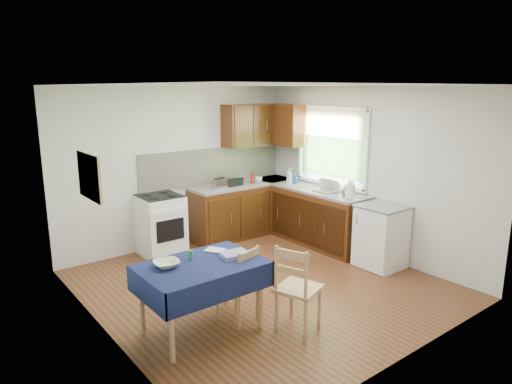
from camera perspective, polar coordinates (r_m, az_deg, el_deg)
floor at (r=5.99m, az=0.70°, el=-11.44°), size 4.20×4.20×0.00m
ceiling at (r=5.46m, az=0.77°, el=13.24°), size 4.00×4.20×0.02m
wall_back at (r=7.32m, az=-9.62°, el=3.13°), size 4.00×0.02×2.50m
wall_front at (r=4.22m, az=18.94°, el=-4.60°), size 4.00×0.02×2.50m
wall_left at (r=4.65m, az=-18.93°, el=-3.01°), size 0.02×4.20×2.50m
wall_right at (r=6.99m, az=13.65°, el=2.50°), size 0.02×4.20×2.50m
base_cabinets at (r=7.57m, az=2.79°, el=-2.74°), size 1.90×2.30×0.86m
worktop_back at (r=7.69m, az=-1.55°, el=0.97°), size 1.90×0.60×0.04m
worktop_right at (r=7.26m, az=8.01°, el=0.14°), size 0.60×1.70×0.04m
worktop_corner at (r=8.08m, az=2.16°, el=1.56°), size 0.60×0.60×0.04m
splashback at (r=7.64m, az=-5.26°, el=3.29°), size 2.70×0.02×0.60m
upper_cabinets at (r=7.84m, az=1.23°, el=8.37°), size 1.20×0.85×0.70m
stove at (r=7.01m, az=-11.79°, el=-4.03°), size 0.60×0.61×0.92m
window at (r=7.36m, az=9.40°, el=6.35°), size 0.04×1.48×1.26m
fridge at (r=6.63m, az=15.37°, el=-5.37°), size 0.58×0.60×0.89m
corkboard at (r=4.86m, az=-20.08°, el=1.81°), size 0.04×0.62×0.47m
dining_table at (r=4.71m, az=-6.86°, el=-10.05°), size 1.23×0.83×0.74m
chair_far at (r=4.95m, az=-1.97°, el=-11.19°), size 0.45×0.45×0.84m
chair_near at (r=4.78m, az=5.09°, el=-11.58°), size 0.53×0.53×0.93m
toaster at (r=7.28m, az=-4.60°, el=1.06°), size 0.23×0.14×0.18m
sandwich_press at (r=7.51m, az=-3.07°, el=1.49°), size 0.30×0.26×0.17m
sauce_bottle at (r=7.61m, az=-0.49°, el=1.76°), size 0.04×0.04×0.20m
yellow_packet at (r=7.65m, az=-3.83°, el=1.60°), size 0.12×0.09×0.15m
dish_rack at (r=7.17m, az=9.13°, el=0.30°), size 0.42×0.32×0.20m
kettle at (r=6.82m, az=11.70°, el=0.30°), size 0.15×0.15×0.25m
cup at (r=7.71m, az=0.30°, el=1.56°), size 0.15×0.15×0.10m
soap_bottle_a at (r=7.61m, az=4.20°, el=2.00°), size 0.14×0.14×0.26m
soap_bottle_b at (r=7.67m, az=4.80°, el=1.79°), size 0.12×0.12×0.19m
soap_bottle_c at (r=6.90m, az=11.13°, el=0.20°), size 0.14×0.14×0.16m
plate_bowl at (r=4.63m, az=-11.12°, el=-8.81°), size 0.29×0.29×0.06m
book at (r=4.93m, az=-5.51°, el=-7.52°), size 0.23×0.25×0.02m
spice_jar at (r=4.78m, az=-8.20°, el=-7.77°), size 0.05×0.05×0.09m
tea_towel at (r=4.81m, az=-2.73°, el=-7.82°), size 0.31×0.26×0.05m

